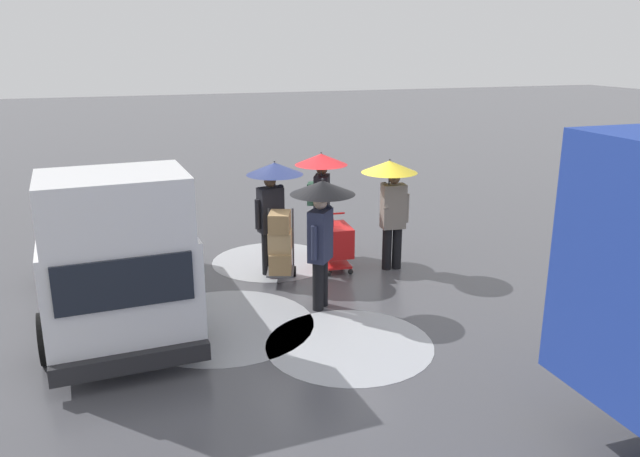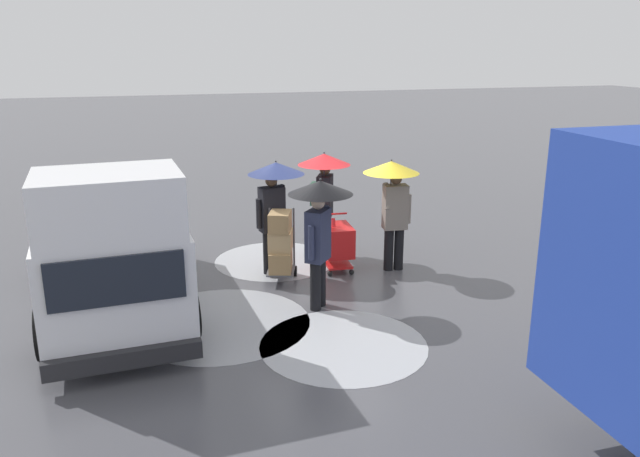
% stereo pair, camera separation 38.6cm
% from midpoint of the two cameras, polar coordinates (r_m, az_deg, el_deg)
% --- Properties ---
extents(ground_plane, '(90.00, 90.00, 0.00)m').
position_cam_midpoint_polar(ground_plane, '(11.81, 1.23, -4.29)').
color(ground_plane, '#4C4C51').
extents(slush_patch_near_cluster, '(2.39, 2.39, 0.01)m').
position_cam_midpoint_polar(slush_patch_near_cluster, '(12.63, -3.24, -2.90)').
color(slush_patch_near_cluster, '#ADAFB5').
rests_on(slush_patch_near_cluster, ground).
extents(slush_patch_under_van, '(2.43, 2.43, 0.01)m').
position_cam_midpoint_polar(slush_patch_under_van, '(9.24, 3.35, -10.47)').
color(slush_patch_under_van, '#ADAFB5').
rests_on(slush_patch_under_van, ground).
extents(slush_patch_mid_street, '(2.78, 2.78, 0.01)m').
position_cam_midpoint_polar(slush_patch_mid_street, '(9.98, -7.87, -8.47)').
color(slush_patch_mid_street, '#999BA0').
rests_on(slush_patch_mid_street, ground).
extents(cargo_van_parked_right, '(2.43, 5.45, 2.60)m').
position_cam_midpoint_polar(cargo_van_parked_right, '(10.39, -17.41, -1.13)').
color(cargo_van_parked_right, white).
rests_on(cargo_van_parked_right, ground).
extents(shopping_cart_vendor, '(0.61, 0.86, 1.04)m').
position_cam_midpoint_polar(shopping_cart_vendor, '(11.93, 2.49, -1.20)').
color(shopping_cart_vendor, red).
rests_on(shopping_cart_vendor, ground).
extents(hand_dolly_boxes, '(0.70, 0.82, 1.32)m').
position_cam_midpoint_polar(hand_dolly_boxes, '(11.30, -2.62, -1.46)').
color(hand_dolly_boxes, '#515156').
rests_on(hand_dolly_boxes, ground).
extents(pedestrian_pink_side, '(1.04, 1.04, 2.15)m').
position_cam_midpoint_polar(pedestrian_pink_side, '(11.79, 7.55, 3.50)').
color(pedestrian_pink_side, black).
rests_on(pedestrian_pink_side, ground).
extents(pedestrian_black_side, '(1.04, 1.04, 2.15)m').
position_cam_midpoint_polar(pedestrian_black_side, '(11.55, -3.21, 3.43)').
color(pedestrian_black_side, black).
rests_on(pedestrian_black_side, ground).
extents(pedestrian_white_side, '(1.04, 1.04, 2.15)m').
position_cam_midpoint_polar(pedestrian_white_side, '(12.51, 1.25, 4.39)').
color(pedestrian_white_side, black).
rests_on(pedestrian_white_side, ground).
extents(pedestrian_far_side, '(1.04, 1.04, 2.15)m').
position_cam_midpoint_polar(pedestrian_far_side, '(9.98, 1.05, 1.36)').
color(pedestrian_far_side, black).
rests_on(pedestrian_far_side, ground).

